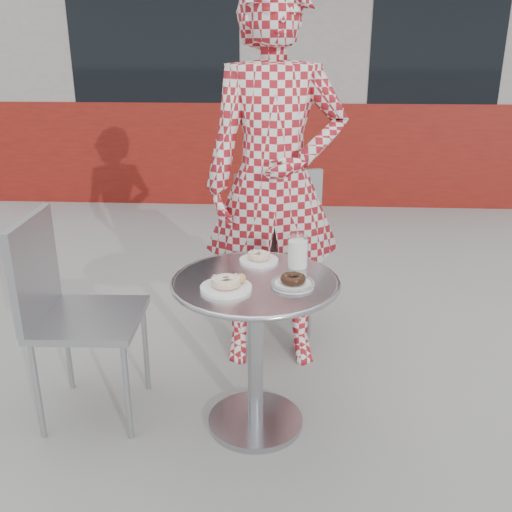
# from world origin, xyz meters

# --- Properties ---
(ground) EXTENTS (60.00, 60.00, 0.00)m
(ground) POSITION_xyz_m (0.00, 0.00, 0.00)
(ground) COLOR #9A9793
(ground) RESTS_ON ground
(storefront) EXTENTS (6.02, 4.55, 3.00)m
(storefront) POSITION_xyz_m (-0.00, 5.56, 1.49)
(storefront) COLOR gray
(storefront) RESTS_ON ground
(bistro_table) EXTENTS (0.66, 0.66, 0.67)m
(bistro_table) POSITION_xyz_m (-0.04, 0.05, 0.50)
(bistro_table) COLOR silver
(bistro_table) RESTS_ON ground
(chair_far) EXTENTS (0.58, 0.58, 0.94)m
(chair_far) POSITION_xyz_m (-0.03, 0.94, 0.29)
(chair_far) COLOR #9FA2A6
(chair_far) RESTS_ON ground
(chair_left) EXTENTS (0.44, 0.44, 0.89)m
(chair_left) POSITION_xyz_m (-0.75, 0.10, 0.27)
(chair_left) COLOR #9FA2A6
(chair_left) RESTS_ON ground
(seated_person) EXTENTS (0.70, 0.50, 1.82)m
(seated_person) POSITION_xyz_m (0.02, 0.65, 0.91)
(seated_person) COLOR maroon
(seated_person) RESTS_ON ground
(plate_far) EXTENTS (0.16, 0.16, 0.04)m
(plate_far) POSITION_xyz_m (-0.03, 0.25, 0.68)
(plate_far) COLOR white
(plate_far) RESTS_ON bistro_table
(plate_near) EXTENTS (0.19, 0.19, 0.05)m
(plate_near) POSITION_xyz_m (-0.14, -0.05, 0.69)
(plate_near) COLOR white
(plate_near) RESTS_ON bistro_table
(plate_checker) EXTENTS (0.17, 0.17, 0.04)m
(plate_checker) POSITION_xyz_m (0.11, 0.00, 0.68)
(plate_checker) COLOR white
(plate_checker) RESTS_ON bistro_table
(milk_cup) EXTENTS (0.09, 0.09, 0.14)m
(milk_cup) POSITION_xyz_m (0.13, 0.19, 0.73)
(milk_cup) COLOR white
(milk_cup) RESTS_ON bistro_table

